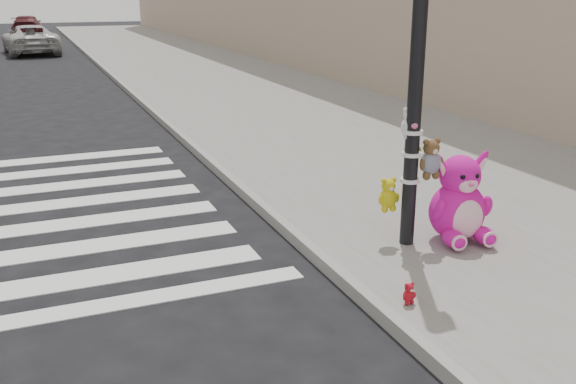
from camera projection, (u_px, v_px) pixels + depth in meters
name	position (u px, v px, depth m)	size (l,w,h in m)	color
sidewalk_near	(308.00, 113.00, 15.49)	(7.00, 80.00, 0.14)	slate
curb_edge	(166.00, 124.00, 14.25)	(0.12, 80.00, 0.15)	gray
signal_pole	(416.00, 102.00, 6.90)	(0.71, 0.48, 4.00)	black
pink_bunny	(459.00, 204.00, 7.34)	(0.76, 0.84, 1.07)	#DC129C
red_teddy	(409.00, 293.00, 5.90)	(0.15, 0.10, 0.22)	#B0111E
car_white_near	(30.00, 40.00, 29.99)	(2.22, 4.80, 1.34)	beige
car_maroon_near	(27.00, 25.00, 42.71)	(1.74, 4.29, 1.25)	#4E161A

